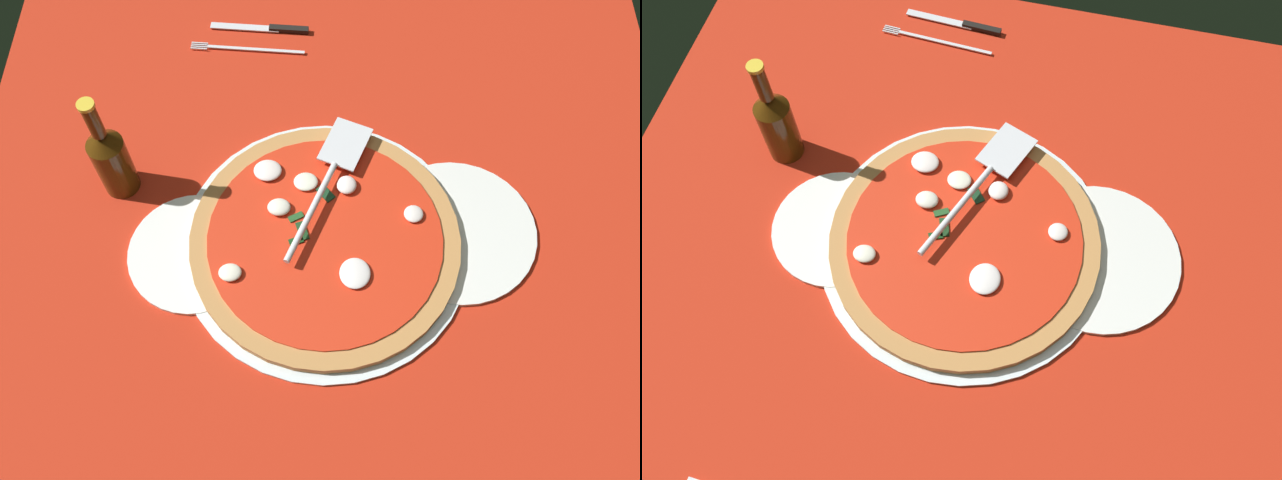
{
  "view_description": "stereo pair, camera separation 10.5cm",
  "coord_description": "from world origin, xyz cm",
  "views": [
    {
      "loc": [
        0.32,
        -43.66,
        95.28
      ],
      "look_at": [
        -0.42,
        4.52,
        1.98
      ],
      "focal_mm": 38.78,
      "sensor_mm": 36.0,
      "label": 1
    },
    {
      "loc": [
        10.73,
        -42.36,
        95.28
      ],
      "look_at": [
        -0.42,
        4.52,
        1.98
      ],
      "focal_mm": 38.78,
      "sensor_mm": 36.0,
      "label": 2
    }
  ],
  "objects": [
    {
      "name": "pizza",
      "position": [
        -0.48,
        4.65,
        1.91
      ],
      "size": [
        41.23,
        41.23,
        3.21
      ],
      "color": "#BB7F45",
      "rests_on": "pizza_pan"
    },
    {
      "name": "ground_plane",
      "position": [
        0.0,
        0.0,
        -0.4
      ],
      "size": [
        114.62,
        114.62,
        0.8
      ],
      "primitive_type": "cube",
      "color": "red"
    },
    {
      "name": "pizza_pan",
      "position": [
        -0.42,
        4.52,
        0.54
      ],
      "size": [
        44.38,
        44.38,
        0.88
      ],
      "primitive_type": "cylinder",
      "color": "silver",
      "rests_on": "ground_plane"
    },
    {
      "name": "dinner_plate_right",
      "position": [
        20.27,
        7.07,
        0.6
      ],
      "size": [
        24.99,
        24.99,
        1.0
      ],
      "primitive_type": "cylinder",
      "color": "silver",
      "rests_on": "ground_plane"
    },
    {
      "name": "pizza_server",
      "position": [
        0.33,
        13.98,
        4.52
      ],
      "size": [
        13.65,
        26.58,
        1.0
      ],
      "rotation": [
        0.0,
        0.0,
        1.18
      ],
      "color": "silver",
      "rests_on": "pizza"
    },
    {
      "name": "beer_bottle",
      "position": [
        -32.7,
        14.97,
        7.81
      ],
      "size": [
        5.62,
        5.62,
        20.83
      ],
      "color": "#432709",
      "rests_on": "ground_plane"
    },
    {
      "name": "dinner_plate_left",
      "position": [
        -19.94,
        2.66,
        0.6
      ],
      "size": [
        20.24,
        20.24,
        1.0
      ],
      "primitive_type": "cylinder",
      "color": "white",
      "rests_on": "ground_plane"
    },
    {
      "name": "place_setting_far",
      "position": [
        -12.55,
        46.17,
        0.45
      ],
      "size": [
        22.2,
        12.66,
        1.4
      ],
      "rotation": [
        0.0,
        0.0,
        3.07
      ],
      "color": "white",
      "rests_on": "ground_plane"
    },
    {
      "name": "checker_pattern",
      "position": [
        -0.0,
        -0.0,
        0.05
      ],
      "size": [
        114.62,
        114.62,
        0.1
      ],
      "color": "silver",
      "rests_on": "ground_plane"
    }
  ]
}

